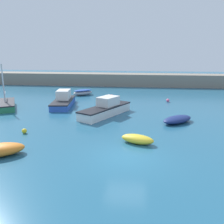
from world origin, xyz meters
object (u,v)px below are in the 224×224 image
(motorboat_grey_hull, at_px, (106,109))
(rowboat_with_red_cover, at_px, (83,92))
(mooring_buoy_pink, at_px, (168,100))
(mooring_buoy_yellow, at_px, (24,131))
(dinghy_near_pier, at_px, (137,139))
(cabin_cruiser_white, at_px, (63,101))
(sailboat_twin_hulled, at_px, (5,105))
(open_tender_yellow, at_px, (177,119))
(mooring_buoy_red, at_px, (111,97))

(motorboat_grey_hull, relative_size, rowboat_with_red_cover, 2.15)
(mooring_buoy_pink, height_order, mooring_buoy_yellow, mooring_buoy_pink)
(dinghy_near_pier, distance_m, cabin_cruiser_white, 13.73)
(sailboat_twin_hulled, height_order, mooring_buoy_yellow, sailboat_twin_hulled)
(open_tender_yellow, height_order, dinghy_near_pier, dinghy_near_pier)
(motorboat_grey_hull, xyz_separation_m, cabin_cruiser_white, (-5.38, 3.49, -0.03))
(sailboat_twin_hulled, xyz_separation_m, mooring_buoy_red, (10.78, 6.78, -0.13))
(mooring_buoy_pink, bearing_deg, rowboat_with_red_cover, 163.64)
(cabin_cruiser_white, xyz_separation_m, mooring_buoy_pink, (12.00, 3.51, -0.40))
(motorboat_grey_hull, distance_m, open_tender_yellow, 6.83)
(rowboat_with_red_cover, relative_size, open_tender_yellow, 0.92)
(dinghy_near_pier, bearing_deg, mooring_buoy_pink, -84.12)
(sailboat_twin_hulled, bearing_deg, motorboat_grey_hull, 54.38)
(cabin_cruiser_white, distance_m, sailboat_twin_hulled, 6.20)
(motorboat_grey_hull, bearing_deg, mooring_buoy_yellow, -13.46)
(open_tender_yellow, relative_size, dinghy_near_pier, 1.33)
(rowboat_with_red_cover, xyz_separation_m, cabin_cruiser_white, (-0.64, -6.85, 0.21))
(motorboat_grey_hull, bearing_deg, open_tender_yellow, 102.42)
(mooring_buoy_yellow, bearing_deg, open_tender_yellow, 19.70)
(mooring_buoy_pink, xyz_separation_m, mooring_buoy_yellow, (-12.06, -13.14, -0.01))
(dinghy_near_pier, xyz_separation_m, mooring_buoy_pink, (3.41, 14.22, -0.11))
(rowboat_with_red_cover, distance_m, open_tender_yellow, 16.62)
(motorboat_grey_hull, distance_m, dinghy_near_pier, 7.91)
(motorboat_grey_hull, height_order, mooring_buoy_red, motorboat_grey_hull)
(rowboat_with_red_cover, bearing_deg, dinghy_near_pier, -104.73)
(open_tender_yellow, distance_m, mooring_buoy_yellow, 12.76)
(cabin_cruiser_white, height_order, mooring_buoy_yellow, cabin_cruiser_white)
(open_tender_yellow, relative_size, mooring_buoy_red, 6.20)
(dinghy_near_pier, bearing_deg, mooring_buoy_red, -57.28)
(sailboat_twin_hulled, bearing_deg, rowboat_with_red_cover, 115.60)
(dinghy_near_pier, bearing_deg, cabin_cruiser_white, -31.90)
(rowboat_with_red_cover, xyz_separation_m, mooring_buoy_pink, (11.36, -3.33, -0.20))
(mooring_buoy_red, bearing_deg, mooring_buoy_yellow, -108.99)
(mooring_buoy_red, relative_size, mooring_buoy_pink, 1.33)
(rowboat_with_red_cover, height_order, cabin_cruiser_white, cabin_cruiser_white)
(open_tender_yellow, xyz_separation_m, cabin_cruiser_white, (-11.95, 5.33, 0.31))
(open_tender_yellow, xyz_separation_m, dinghy_near_pier, (-3.36, -5.38, 0.01))
(cabin_cruiser_white, height_order, sailboat_twin_hulled, sailboat_twin_hulled)
(open_tender_yellow, bearing_deg, rowboat_with_red_cover, 90.56)
(sailboat_twin_hulled, bearing_deg, open_tender_yellow, 51.38)
(rowboat_with_red_cover, height_order, open_tender_yellow, rowboat_with_red_cover)
(rowboat_with_red_cover, relative_size, mooring_buoy_pink, 7.57)
(motorboat_grey_hull, relative_size, open_tender_yellow, 1.98)
(rowboat_with_red_cover, bearing_deg, sailboat_twin_hulled, -165.54)
(rowboat_with_red_cover, bearing_deg, mooring_buoy_yellow, -131.53)
(mooring_buoy_red, bearing_deg, motorboat_grey_hull, -86.73)
(open_tender_yellow, relative_size, mooring_buoy_pink, 8.25)
(open_tender_yellow, bearing_deg, mooring_buoy_red, 82.48)
(rowboat_with_red_cover, xyz_separation_m, open_tender_yellow, (11.31, -12.17, -0.10))
(motorboat_grey_hull, xyz_separation_m, mooring_buoy_yellow, (-5.44, -6.14, -0.45))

